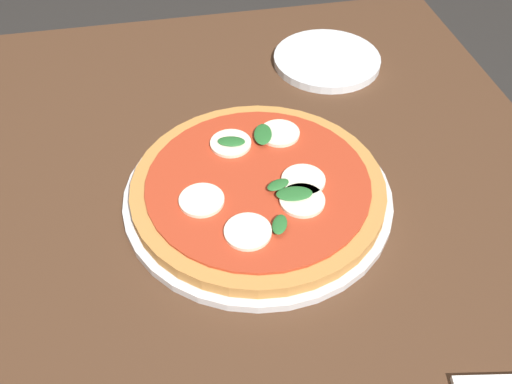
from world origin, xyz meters
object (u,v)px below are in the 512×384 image
at_px(dining_table, 187,259).
at_px(pizza, 257,186).
at_px(plate_white, 326,60).
at_px(serving_tray, 256,194).

relative_size(dining_table, pizza, 3.27).
distance_m(dining_table, plate_white, 0.44).
height_order(serving_tray, plate_white, plate_white).
xyz_separation_m(pizza, plate_white, (0.19, 0.30, -0.02)).
bearing_deg(dining_table, plate_white, 46.11).
height_order(serving_tray, pizza, pizza).
relative_size(dining_table, plate_white, 5.90).
bearing_deg(plate_white, dining_table, -133.89).
xyz_separation_m(dining_table, plate_white, (0.29, 0.31, 0.12)).
height_order(dining_table, serving_tray, serving_tray).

